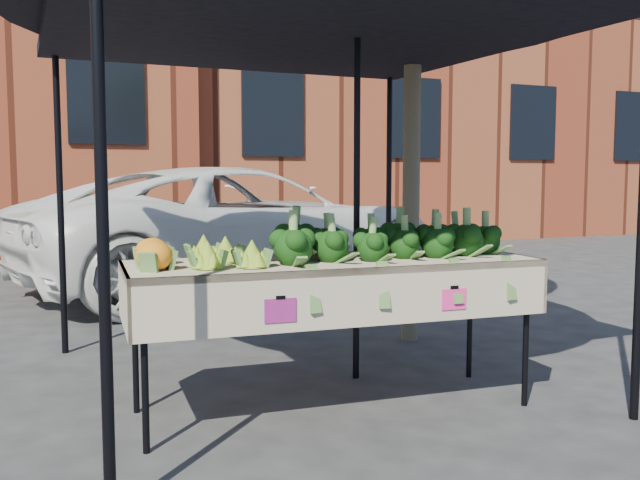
% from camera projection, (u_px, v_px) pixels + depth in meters
% --- Properties ---
extents(ground, '(90.00, 90.00, 0.00)m').
position_uv_depth(ground, '(357.00, 404.00, 4.27)').
color(ground, '#262628').
extents(table, '(2.46, 0.99, 0.90)m').
position_uv_depth(table, '(333.00, 335.00, 4.13)').
color(table, '#BAAA95').
rests_on(table, ground).
extents(canopy, '(3.16, 3.16, 2.74)m').
position_uv_depth(canopy, '(304.00, 179.00, 4.62)').
color(canopy, black).
rests_on(canopy, ground).
extents(broccoli_heap, '(1.55, 0.58, 0.27)m').
position_uv_depth(broccoli_heap, '(386.00, 234.00, 4.24)').
color(broccoli_heap, black).
rests_on(broccoli_heap, table).
extents(romanesco_cluster, '(0.44, 0.58, 0.21)m').
position_uv_depth(romanesco_cluster, '(222.00, 246.00, 3.85)').
color(romanesco_cluster, '#96AF2F').
rests_on(romanesco_cluster, table).
extents(cauliflower_pair, '(0.24, 0.44, 0.19)m').
position_uv_depth(cauliflower_pair, '(153.00, 250.00, 3.73)').
color(cauliflower_pair, orange).
rests_on(cauliflower_pair, table).
extents(vehicle, '(2.02, 2.76, 5.40)m').
position_uv_depth(vehicle, '(238.00, 68.00, 8.42)').
color(vehicle, white).
rests_on(vehicle, ground).
extents(street_tree, '(2.11, 2.11, 4.15)m').
position_uv_depth(street_tree, '(412.00, 93.00, 5.75)').
color(street_tree, '#1E4C14').
rests_on(street_tree, ground).
extents(building_right, '(12.00, 8.00, 8.50)m').
position_uv_depth(building_right, '(384.00, 66.00, 18.07)').
color(building_right, maroon).
rests_on(building_right, ground).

